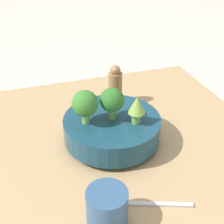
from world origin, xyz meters
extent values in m
plane|color=beige|center=(0.00, 0.00, 0.00)|extent=(6.00, 6.00, 0.00)
cube|color=tan|center=(0.00, 0.00, 0.02)|extent=(0.92, 0.77, 0.05)
cylinder|color=navy|center=(0.02, -0.02, 0.05)|extent=(0.12, 0.12, 0.01)
cylinder|color=navy|center=(0.02, -0.02, 0.09)|extent=(0.27, 0.27, 0.06)
cylinder|color=#7AB256|center=(-0.05, -0.02, 0.14)|extent=(0.02, 0.02, 0.04)
sphere|color=#387A2D|center=(-0.05, -0.02, 0.18)|extent=(0.07, 0.07, 0.07)
cylinder|color=#6BA34C|center=(0.02, -0.02, 0.14)|extent=(0.02, 0.02, 0.03)
sphere|color=#2D6B28|center=(0.02, -0.02, 0.18)|extent=(0.07, 0.07, 0.07)
cylinder|color=#6BA34C|center=(0.08, -0.06, 0.14)|extent=(0.02, 0.02, 0.03)
cone|color=#84AD47|center=(0.08, -0.06, 0.18)|extent=(0.05, 0.05, 0.05)
cylinder|color=#33567F|center=(-0.07, -0.28, 0.09)|extent=(0.09, 0.09, 0.08)
cylinder|color=#997047|center=(0.10, 0.18, 0.10)|extent=(0.05, 0.05, 0.11)
sphere|color=#997047|center=(0.10, 0.18, 0.17)|extent=(0.03, 0.03, 0.03)
cube|color=silver|center=(0.03, -0.27, 0.05)|extent=(0.19, 0.08, 0.01)
camera|label=1|loc=(-0.20, -0.69, 0.59)|focal=50.00mm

